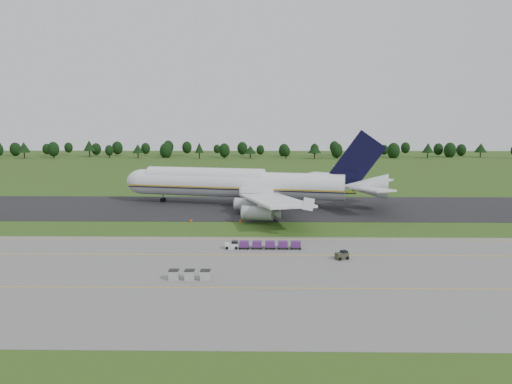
{
  "coord_description": "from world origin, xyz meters",
  "views": [
    {
      "loc": [
        6.54,
        -109.36,
        23.94
      ],
      "look_at": [
        4.8,
        2.0,
        8.12
      ],
      "focal_mm": 35.0,
      "sensor_mm": 36.0,
      "label": 1
    }
  ],
  "objects_px": {
    "baggage_train": "(262,245)",
    "utility_cart": "(342,256)",
    "aircraft": "(244,184)",
    "uld_row": "(190,275)",
    "edge_markers": "(216,221)"
  },
  "relations": [
    {
      "from": "utility_cart",
      "to": "edge_markers",
      "type": "bearing_deg",
      "value": 128.12
    },
    {
      "from": "aircraft",
      "to": "utility_cart",
      "type": "distance_m",
      "value": 60.08
    },
    {
      "from": "baggage_train",
      "to": "utility_cart",
      "type": "height_order",
      "value": "baggage_train"
    },
    {
      "from": "aircraft",
      "to": "edge_markers",
      "type": "height_order",
      "value": "aircraft"
    },
    {
      "from": "aircraft",
      "to": "edge_markers",
      "type": "xyz_separation_m",
      "value": [
        -5.92,
        -24.54,
        -5.93
      ]
    },
    {
      "from": "baggage_train",
      "to": "utility_cart",
      "type": "distance_m",
      "value": 15.64
    },
    {
      "from": "aircraft",
      "to": "utility_cart",
      "type": "relative_size",
      "value": 31.29
    },
    {
      "from": "edge_markers",
      "to": "utility_cart",
      "type": "bearing_deg",
      "value": -51.88
    },
    {
      "from": "aircraft",
      "to": "utility_cart",
      "type": "xyz_separation_m",
      "value": [
        19.26,
        -56.64,
        -5.56
      ]
    },
    {
      "from": "uld_row",
      "to": "edge_markers",
      "type": "xyz_separation_m",
      "value": [
        -0.28,
        43.83,
        -0.55
      ]
    },
    {
      "from": "utility_cart",
      "to": "aircraft",
      "type": "bearing_deg",
      "value": 108.78
    },
    {
      "from": "aircraft",
      "to": "uld_row",
      "type": "xyz_separation_m",
      "value": [
        -5.64,
        -68.37,
        -5.38
      ]
    },
    {
      "from": "aircraft",
      "to": "edge_markers",
      "type": "relative_size",
      "value": 6.34
    },
    {
      "from": "aircraft",
      "to": "uld_row",
      "type": "relative_size",
      "value": 12.27
    },
    {
      "from": "baggage_train",
      "to": "edge_markers",
      "type": "bearing_deg",
      "value": 114.04
    }
  ]
}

